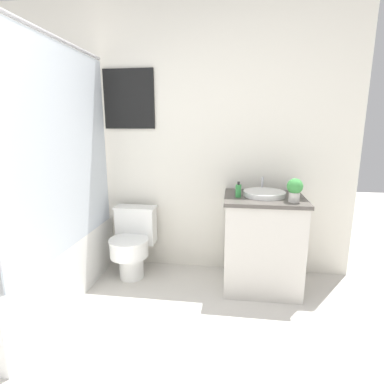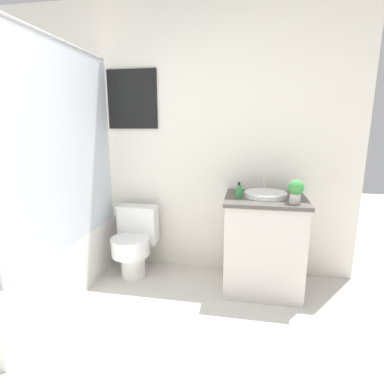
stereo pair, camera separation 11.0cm
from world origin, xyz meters
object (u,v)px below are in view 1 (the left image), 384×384
object	(u,v)px
soap_bottle	(238,191)
toilet	(133,241)
sink	(264,194)
potted_plant	(295,189)

from	to	relation	value
soap_bottle	toilet	bearing A→B (deg)	174.37
sink	potted_plant	xyz separation A→B (m)	(0.21, -0.18, 0.08)
sink	toilet	bearing A→B (deg)	178.76
toilet	soap_bottle	world-z (taller)	soap_bottle
soap_bottle	potted_plant	size ratio (longest dim) A/B	0.69
toilet	potted_plant	distance (m)	1.52
soap_bottle	potted_plant	distance (m)	0.44
toilet	potted_plant	size ratio (longest dim) A/B	3.44
soap_bottle	potted_plant	bearing A→B (deg)	-14.49
sink	soap_bottle	distance (m)	0.23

